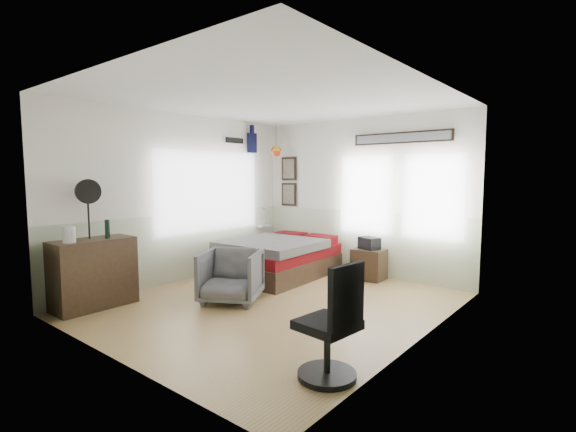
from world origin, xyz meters
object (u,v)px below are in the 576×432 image
at_px(dresser, 94,273).
at_px(task_chair, 333,333).
at_px(nightstand, 369,264).
at_px(bed, 279,258).
at_px(armchair, 231,276).

relative_size(dresser, task_chair, 0.99).
bearing_deg(nightstand, bed, -153.29).
relative_size(dresser, nightstand, 1.98).
bearing_deg(armchair, bed, 76.89).
height_order(bed, task_chair, task_chair).
distance_m(bed, dresser, 2.95).
bearing_deg(nightstand, armchair, -113.32).
relative_size(nightstand, task_chair, 0.50).
height_order(bed, dresser, dresser).
distance_m(armchair, task_chair, 2.47).
xyz_separation_m(armchair, task_chair, (2.27, -0.98, 0.06)).
relative_size(dresser, armchair, 1.27).
height_order(nightstand, task_chair, task_chair).
bearing_deg(bed, nightstand, 26.96).
bearing_deg(dresser, bed, 75.03).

